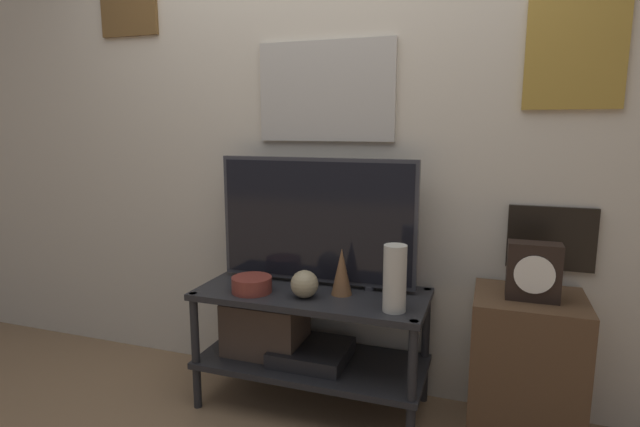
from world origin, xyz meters
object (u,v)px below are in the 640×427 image
Objects in this scene: vase_slim_bronze at (342,272)px; vase_wide_bowl at (252,284)px; vase_round_glass at (304,284)px; mantel_clock at (533,271)px; decorative_bust at (402,272)px; television at (316,221)px; vase_tall_ceramic at (395,278)px.

vase_wide_bowl is at bearing -165.60° from vase_slim_bronze.
vase_slim_bronze is at bearing 14.40° from vase_wide_bowl.
mantel_clock reaches higher than vase_round_glass.
vase_slim_bronze is at bearing -141.48° from decorative_bust.
decorative_bust is at bearing 38.52° from vase_slim_bronze.
television is at bearing 94.20° from vase_round_glass.
mantel_clock is (0.58, -0.20, 0.11)m from decorative_bust.
television is 4.14× the size of mantel_clock.
vase_tall_ceramic is 0.43m from vase_round_glass.
decorative_bust is (-0.03, 0.33, -0.07)m from vase_tall_ceramic.
vase_tall_ceramic is 0.34m from decorative_bust.
vase_tall_ceramic is at bearing -4.52° from vase_round_glass.
mantel_clock is at bearing 0.07° from vase_slim_bronze.
vase_round_glass is at bearing -146.10° from vase_slim_bronze.
vase_tall_ceramic is 2.25× the size of vase_round_glass.
television reaches higher than decorative_bust.
television is 0.53m from vase_tall_ceramic.
mantel_clock is (0.99, -0.10, -0.13)m from television.
vase_round_glass is at bearing 1.45° from vase_wide_bowl.
vase_round_glass is (-0.42, 0.03, -0.08)m from vase_tall_ceramic.
decorative_bust is (0.66, 0.30, 0.04)m from vase_wide_bowl.
vase_wide_bowl is 0.27m from vase_round_glass.
vase_tall_ceramic is at bearing -85.36° from decorative_bust.
mantel_clock reaches higher than vase_wide_bowl.
decorative_bust is at bearing 161.17° from mantel_clock.
vase_slim_bronze is 1.56× the size of decorative_bust.
vase_slim_bronze is 1.72× the size of vase_round_glass.
vase_tall_ceramic is (0.44, -0.24, -0.18)m from television.
television is 0.44m from vase_wide_bowl.
decorative_bust is at bearing 24.62° from vase_wide_bowl.
vase_round_glass is at bearing -85.80° from television.
mantel_clock reaches higher than vase_tall_ceramic.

